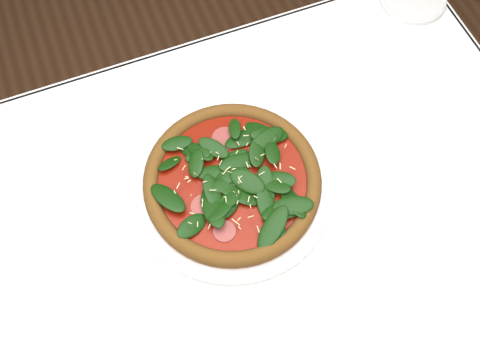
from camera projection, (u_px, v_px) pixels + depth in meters
name	position (u px, v px, depth m)	size (l,w,h in m)	color
ground	(226.00, 332.00, 1.51)	(6.00, 6.00, 0.00)	brown
dining_table	(218.00, 269.00, 0.92)	(1.21, 0.81, 0.75)	white
plate	(232.00, 184.00, 0.87)	(0.33, 0.33, 0.01)	white
pizza	(232.00, 179.00, 0.86)	(0.30, 0.30, 0.04)	#A25827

